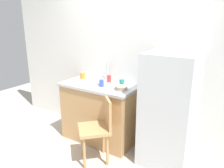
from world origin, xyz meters
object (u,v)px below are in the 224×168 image
(dish_tray, at_px, (89,83))
(cup_teal, at_px, (122,83))
(terracotta_bowl, at_px, (121,88))
(cup_red, at_px, (109,79))
(chair, at_px, (98,127))
(refrigerator, at_px, (169,110))
(cup_orange, at_px, (83,76))
(cup_blue, at_px, (102,83))

(dish_tray, height_order, cup_teal, cup_teal)
(terracotta_bowl, height_order, cup_red, cup_red)
(chair, xyz_separation_m, cup_red, (-0.24, 0.63, 0.48))
(refrigerator, bearing_deg, chair, -148.77)
(chair, bearing_deg, cup_red, 155.94)
(chair, relative_size, dish_tray, 3.18)
(cup_orange, bearing_deg, dish_tray, -35.08)
(cup_blue, distance_m, cup_teal, 0.29)
(chair, relative_size, cup_teal, 8.16)
(cup_red, xyz_separation_m, cup_teal, (0.29, -0.10, 0.00))
(chair, distance_m, terracotta_bowl, 0.61)
(dish_tray, distance_m, cup_blue, 0.22)
(dish_tray, bearing_deg, cup_red, 57.49)
(terracotta_bowl, bearing_deg, chair, -104.79)
(refrigerator, height_order, cup_red, refrigerator)
(terracotta_bowl, distance_m, cup_blue, 0.31)
(cup_blue, relative_size, cup_teal, 0.95)
(dish_tray, height_order, cup_blue, cup_blue)
(refrigerator, xyz_separation_m, cup_blue, (-0.98, -0.10, 0.23))
(refrigerator, relative_size, cup_red, 13.73)
(chair, distance_m, cup_red, 0.83)
(refrigerator, xyz_separation_m, cup_teal, (-0.73, 0.06, 0.23))
(cup_orange, xyz_separation_m, cup_teal, (0.76, -0.03, 0.00))
(dish_tray, height_order, terracotta_bowl, terracotta_bowl)
(dish_tray, bearing_deg, cup_teal, 20.74)
(refrigerator, bearing_deg, cup_blue, -174.42)
(chair, bearing_deg, cup_blue, 163.69)
(dish_tray, xyz_separation_m, cup_teal, (0.46, 0.18, 0.03))
(terracotta_bowl, height_order, cup_orange, cup_orange)
(chair, relative_size, cup_red, 8.24)
(cup_red, height_order, cup_orange, cup_red)
(terracotta_bowl, bearing_deg, refrigerator, 5.92)
(cup_teal, bearing_deg, chair, -94.59)
(refrigerator, height_order, chair, refrigerator)
(cup_orange, relative_size, cup_teal, 0.93)
(cup_blue, height_order, cup_teal, cup_teal)
(cup_teal, bearing_deg, terracotta_bowl, -63.63)
(dish_tray, relative_size, cup_orange, 2.77)
(chair, bearing_deg, dish_tray, -175.24)
(cup_blue, distance_m, cup_red, 0.26)
(refrigerator, xyz_separation_m, dish_tray, (-1.20, -0.12, 0.20))
(refrigerator, bearing_deg, terracotta_bowl, -174.08)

